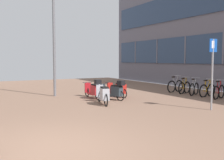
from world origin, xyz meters
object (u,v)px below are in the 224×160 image
at_px(bicycle_rack_03, 194,89).
at_px(bicycle_rack_04, 184,87).
at_px(scooter_far, 103,95).
at_px(lamp_post, 54,32).
at_px(bicycle_rack_05, 175,86).
at_px(scooter_near, 114,91).
at_px(parking_sign, 212,67).
at_px(scooter_mid, 94,90).
at_px(scooter_extra, 118,89).
at_px(bicycle_rack_01, 219,92).
at_px(bicycle_rack_02, 207,90).

relative_size(bicycle_rack_03, bicycle_rack_04, 0.98).
distance_m(scooter_far, lamp_post, 4.77).
distance_m(bicycle_rack_05, scooter_near, 4.87).
relative_size(scooter_far, parking_sign, 0.67).
relative_size(bicycle_rack_04, parking_sign, 0.47).
distance_m(bicycle_rack_03, parking_sign, 4.59).
xyz_separation_m(scooter_mid, parking_sign, (2.72, -4.98, 1.23)).
distance_m(scooter_near, parking_sign, 4.75).
relative_size(bicycle_rack_04, scooter_extra, 0.75).
bearing_deg(parking_sign, bicycle_rack_04, 57.52).
height_order(bicycle_rack_04, bicycle_rack_05, bicycle_rack_05).
bearing_deg(parking_sign, lamp_post, 122.05).
distance_m(bicycle_rack_01, bicycle_rack_02, 0.79).
xyz_separation_m(scooter_mid, scooter_far, (-0.38, -1.80, -0.02)).
xyz_separation_m(scooter_mid, lamp_post, (-1.50, 1.76, 2.95)).
height_order(scooter_near, parking_sign, parking_sign).
distance_m(bicycle_rack_02, scooter_far, 5.96).
bearing_deg(bicycle_rack_02, bicycle_rack_01, -95.25).
relative_size(bicycle_rack_03, scooter_extra, 0.73).
bearing_deg(scooter_mid, bicycle_rack_01, -29.18).
xyz_separation_m(scooter_near, scooter_far, (-1.05, -0.92, -0.02)).
relative_size(bicycle_rack_05, scooter_mid, 0.78).
xyz_separation_m(scooter_far, scooter_extra, (1.71, 1.66, -0.03)).
bearing_deg(scooter_extra, bicycle_rack_03, -18.45).
xyz_separation_m(scooter_near, lamp_post, (-2.17, 2.64, 2.96)).
distance_m(bicycle_rack_04, bicycle_rack_05, 0.79).
bearing_deg(parking_sign, scooter_extra, 105.99).
bearing_deg(scooter_near, bicycle_rack_02, -16.00).
height_order(bicycle_rack_01, bicycle_rack_05, bicycle_rack_05).
bearing_deg(bicycle_rack_02, lamp_post, 150.21).
relative_size(bicycle_rack_05, scooter_near, 0.83).
relative_size(bicycle_rack_05, parking_sign, 0.52).
bearing_deg(parking_sign, bicycle_rack_05, 61.61).
relative_size(scooter_far, lamp_post, 0.30).
xyz_separation_m(scooter_far, parking_sign, (3.10, -3.18, 1.26)).
bearing_deg(scooter_extra, bicycle_rack_05, 2.97).
height_order(scooter_far, scooter_extra, scooter_far).
bearing_deg(bicycle_rack_04, scooter_mid, 172.57).
height_order(bicycle_rack_01, bicycle_rack_03, bicycle_rack_03).
bearing_deg(scooter_extra, parking_sign, -74.01).
height_order(bicycle_rack_03, scooter_far, bicycle_rack_03).
bearing_deg(scooter_far, bicycle_rack_05, 17.82).
bearing_deg(bicycle_rack_03, scooter_far, -176.98).
relative_size(bicycle_rack_01, bicycle_rack_03, 1.01).
bearing_deg(bicycle_rack_03, scooter_extra, 161.55).
bearing_deg(bicycle_rack_02, bicycle_rack_05, 92.55).
xyz_separation_m(scooter_near, parking_sign, (2.05, -4.10, 1.24)).
bearing_deg(scooter_mid, bicycle_rack_02, -22.29).
bearing_deg(bicycle_rack_03, scooter_near, 172.57).
distance_m(bicycle_rack_03, lamp_post, 8.22).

